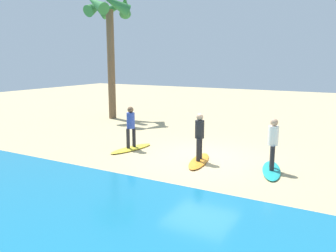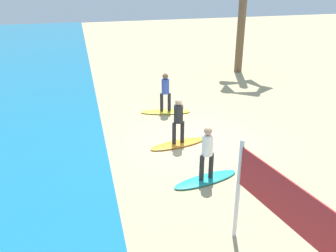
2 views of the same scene
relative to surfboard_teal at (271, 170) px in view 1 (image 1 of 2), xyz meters
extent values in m
plane|color=tan|center=(2.57, -0.34, -0.04)|extent=(60.00, 60.00, 0.00)
ellipsoid|color=teal|center=(0.00, 0.00, 0.00)|extent=(1.04, 2.17, 0.09)
cylinder|color=#232328|center=(-0.04, 0.16, 0.43)|extent=(0.14, 0.14, 0.78)
cylinder|color=#232328|center=(0.04, -0.16, 0.43)|extent=(0.14, 0.14, 0.78)
cylinder|color=white|center=(0.00, 0.00, 1.14)|extent=(0.32, 0.32, 0.62)
sphere|color=tan|center=(0.00, 0.00, 1.56)|extent=(0.24, 0.24, 0.24)
ellipsoid|color=orange|center=(2.45, 0.18, 0.00)|extent=(0.97, 2.17, 0.09)
cylinder|color=#232328|center=(2.42, 0.34, 0.43)|extent=(0.14, 0.14, 0.78)
cylinder|color=#232328|center=(2.48, 0.03, 0.43)|extent=(0.14, 0.14, 0.78)
cylinder|color=#262628|center=(2.45, 0.18, 1.14)|extent=(0.32, 0.32, 0.62)
sphere|color=tan|center=(2.45, 0.18, 1.56)|extent=(0.24, 0.24, 0.24)
ellipsoid|color=yellow|center=(5.53, -0.09, 0.00)|extent=(0.97, 2.17, 0.09)
cylinder|color=#232328|center=(5.56, 0.07, 0.43)|extent=(0.14, 0.14, 0.78)
cylinder|color=#232328|center=(5.50, -0.24, 0.43)|extent=(0.14, 0.14, 0.78)
cylinder|color=#334CAD|center=(5.53, -0.09, 1.14)|extent=(0.32, 0.32, 0.62)
sphere|color=brown|center=(5.53, -0.09, 1.56)|extent=(0.24, 0.24, 0.24)
cylinder|color=brown|center=(10.86, -5.71, 3.15)|extent=(0.44, 0.44, 6.39)
cone|color=#2D7538|center=(11.76, -5.71, 6.59)|extent=(0.70, 1.93, 1.40)
cone|color=#2D7538|center=(11.14, -4.85, 6.59)|extent=(2.05, 1.26, 1.40)
cone|color=#2D7538|center=(10.14, -5.18, 6.59)|extent=(1.70, 1.97, 1.40)
cone|color=#2D7538|center=(10.14, -6.24, 6.59)|extent=(1.70, 1.97, 1.40)
cone|color=#2D7538|center=(11.14, -6.56, 6.59)|extent=(2.05, 1.26, 1.40)
camera|label=1|loc=(-2.25, 10.85, 3.48)|focal=36.84mm
camera|label=2|loc=(-8.86, 3.30, 5.87)|focal=39.85mm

